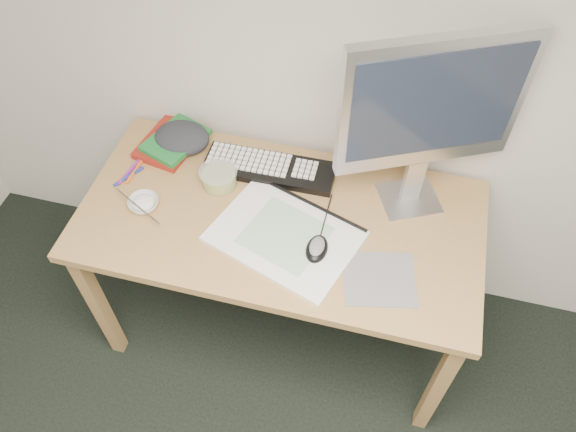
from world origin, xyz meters
name	(u,v)px	position (x,y,z in m)	size (l,w,h in m)	color
desk	(280,231)	(-0.20, 1.43, 0.67)	(1.40, 0.70, 0.75)	#A3774A
mousepad	(380,279)	(0.18, 1.27, 0.75)	(0.23, 0.21, 0.00)	slate
sketchpad	(285,236)	(-0.16, 1.35, 0.76)	(0.47, 0.34, 0.01)	silver
keyboard	(270,168)	(-0.29, 1.63, 0.76)	(0.48, 0.15, 0.03)	black
monitor	(432,109)	(0.23, 1.62, 1.17)	(0.53, 0.28, 0.67)	silver
mouse	(317,247)	(-0.04, 1.32, 0.78)	(0.07, 0.11, 0.04)	black
rice_bowl	(144,204)	(-0.67, 1.36, 0.77)	(0.11, 0.11, 0.03)	white
chopsticks	(137,206)	(-0.68, 1.33, 0.79)	(0.02, 0.02, 0.23)	silver
fruit_tub	(219,177)	(-0.45, 1.53, 0.78)	(0.14, 0.14, 0.07)	#CBD24A
book_red	(170,143)	(-0.70, 1.67, 0.76)	(0.19, 0.25, 0.02)	maroon
book_green	(176,140)	(-0.67, 1.67, 0.79)	(0.17, 0.23, 0.02)	#1C702F
cloth_lump	(182,138)	(-0.65, 1.68, 0.79)	(0.18, 0.15, 0.07)	#292C31
pencil_pink	(277,203)	(-0.22, 1.49, 0.75)	(0.01, 0.01, 0.17)	pink
pencil_tan	(307,203)	(-0.12, 1.51, 0.75)	(0.01, 0.01, 0.17)	tan
pencil_black	(296,213)	(-0.14, 1.46, 0.75)	(0.01, 0.01, 0.20)	black
marker_blue	(129,176)	(-0.78, 1.47, 0.76)	(0.01, 0.01, 0.13)	#1C2B99
marker_orange	(135,170)	(-0.77, 1.51, 0.76)	(0.01, 0.01, 0.13)	orange
marker_purple	(129,172)	(-0.79, 1.49, 0.76)	(0.01, 0.01, 0.14)	#83268E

